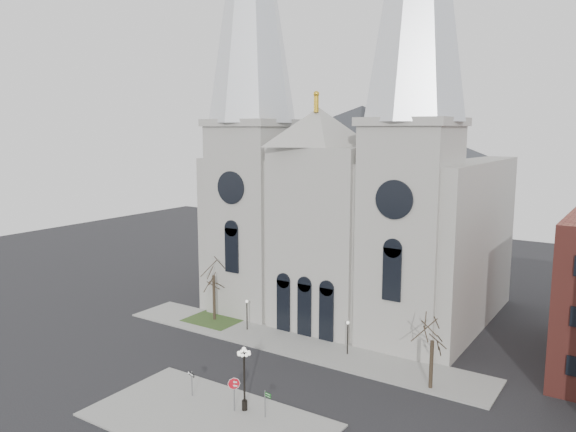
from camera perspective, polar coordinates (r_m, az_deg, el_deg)
The scene contains 13 objects.
ground at distance 49.61m, azimuth -6.86°, elevation -16.70°, with size 160.00×160.00×0.00m, color black.
sidewalk_near at distance 44.47m, azimuth -8.13°, elevation -19.83°, with size 18.00×10.00×0.14m, color gray.
sidewalk_far at distance 57.68m, azimuth 0.37°, elevation -12.79°, with size 40.00×6.00×0.14m, color gray.
grass_patch at distance 64.65m, azimuth -7.48°, elevation -10.42°, with size 6.00×5.00×0.18m, color #27411C.
cathedral at distance 63.96m, azimuth 6.22°, elevation 6.24°, with size 33.00×26.66×54.00m.
tree_left at distance 63.06m, azimuth -7.58°, elevation -5.70°, with size 3.20×3.20×7.50m.
tree_right at distance 48.31m, azimuth 14.46°, elevation -11.89°, with size 3.20×3.20×6.00m.
ped_lamp_left at distance 60.56m, azimuth -4.20°, elevation -9.47°, with size 0.32×0.32×3.26m.
ped_lamp_right at distance 54.47m, azimuth 6.08°, elevation -11.63°, with size 0.32×0.32×3.26m.
stop_sign at distance 44.45m, azimuth -5.49°, elevation -16.93°, with size 0.91×0.36×2.69m.
globe_lamp at distance 43.97m, azimuth -4.47°, elevation -15.39°, with size 1.38×1.38×5.04m.
one_way_sign at distance 47.34m, azimuth -9.75°, elevation -16.01°, with size 0.87×0.31×2.06m.
street_name_sign at distance 43.70m, azimuth -2.26°, elevation -18.33°, with size 0.66×0.15×2.09m.
Camera 1 is at (29.15, -34.00, 21.34)m, focal length 35.00 mm.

